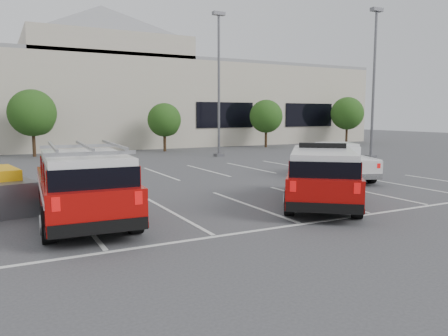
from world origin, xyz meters
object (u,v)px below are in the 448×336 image
object	(u,v)px
convention_building	(82,97)
white_pickup	(339,164)
tree_mid_left	(34,115)
tree_mid_right	(165,121)
fire_chief_suv	(322,180)
ladder_suv	(84,191)
light_pole_mid	(219,85)
light_pole_right	(374,83)
tree_far_right	(348,115)
tree_right	(267,117)

from	to	relation	value
convention_building	white_pickup	distance (m)	29.40
convention_building	tree_mid_left	size ratio (longest dim) A/B	12.38
tree_mid_right	fire_chief_suv	distance (m)	23.32
convention_building	ladder_suv	world-z (taller)	convention_building
tree_mid_left	light_pole_mid	size ratio (longest dim) A/B	0.47
tree_mid_right	light_pole_right	distance (m)	16.47
light_pole_mid	fire_chief_suv	size ratio (longest dim) A/B	1.73
white_pickup	tree_far_right	bearing A→B (deg)	68.55
tree_mid_right	tree_far_right	bearing A→B (deg)	0.00
tree_mid_left	tree_right	bearing A→B (deg)	-0.00
light_pole_right	convention_building	bearing A→B (deg)	125.89
tree_mid_right	light_pole_mid	xyz separation A→B (m)	(1.91, -6.05, 2.68)
ladder_suv	convention_building	bearing A→B (deg)	83.33
tree_mid_left	fire_chief_suv	bearing A→B (deg)	-72.86
convention_building	tree_mid_left	bearing A→B (deg)	-117.40
light_pole_right	ladder_suv	distance (m)	23.88
tree_right	white_pickup	world-z (taller)	tree_right
tree_far_right	ladder_suv	world-z (taller)	tree_far_right
convention_building	white_pickup	size ratio (longest dim) A/B	10.52
tree_far_right	tree_mid_right	bearing A→B (deg)	-180.00
convention_building	tree_far_right	xyz separation A→B (m)	(24.91, -9.82, -1.68)
tree_mid_left	light_pole_mid	bearing A→B (deg)	-26.92
convention_building	ladder_suv	distance (m)	32.41
tree_right	tree_far_right	bearing A→B (deg)	0.00
tree_mid_left	tree_right	size ratio (longest dim) A/B	1.10
tree_right	white_pickup	size ratio (longest dim) A/B	0.77
white_pickup	light_pole_mid	bearing A→B (deg)	113.56
tree_mid_left	light_pole_right	distance (m)	24.23
tree_far_right	fire_chief_suv	bearing A→B (deg)	-134.75
tree_right	fire_chief_suv	distance (m)	26.51
fire_chief_suv	convention_building	bearing A→B (deg)	132.37
convention_building	tree_mid_right	bearing A→B (deg)	-63.43
convention_building	tree_mid_right	xyz separation A→B (m)	(4.91, -9.82, -2.22)
tree_right	ladder_suv	world-z (taller)	tree_right
light_pole_right	tree_mid_right	bearing A→B (deg)	132.17
tree_mid_left	ladder_suv	distance (m)	21.99
tree_mid_right	white_pickup	bearing A→B (deg)	-83.52
light_pole_right	light_pole_mid	bearing A→B (deg)	146.31
tree_mid_left	white_pickup	xyz separation A→B (m)	(12.09, -18.45, -2.38)
light_pole_right	tree_right	bearing A→B (deg)	94.31
fire_chief_suv	light_pole_mid	bearing A→B (deg)	113.13
tree_mid_right	ladder_suv	world-z (taller)	tree_mid_right
white_pickup	light_pole_right	bearing A→B (deg)	58.69
tree_mid_left	light_pole_mid	xyz separation A→B (m)	(11.91, -6.05, 2.14)
tree_mid_left	tree_mid_right	distance (m)	10.01
tree_mid_right	light_pole_mid	size ratio (longest dim) A/B	0.39
tree_mid_right	tree_mid_left	bearing A→B (deg)	180.00
light_pole_mid	white_pickup	distance (m)	13.20
light_pole_right	white_pickup	size ratio (longest dim) A/B	1.80
white_pickup	fire_chief_suv	bearing A→B (deg)	-114.34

